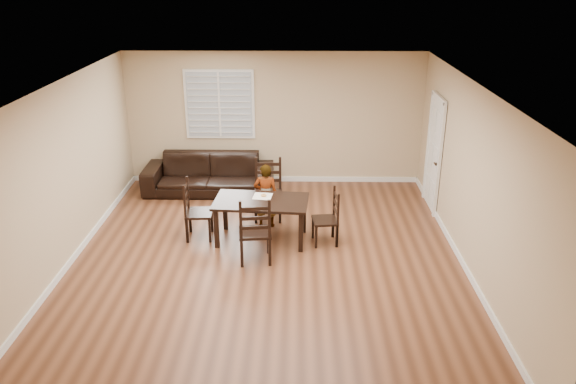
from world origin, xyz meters
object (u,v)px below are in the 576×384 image
(chair_near, at_px, (268,190))
(chair_far, at_px, (255,235))
(dining_table, at_px, (261,205))
(chair_left, at_px, (192,212))
(child, at_px, (266,196))
(donut, at_px, (264,195))
(sofa, at_px, (209,174))
(chair_right, at_px, (332,219))

(chair_near, height_order, chair_far, chair_near)
(dining_table, bearing_deg, chair_left, -179.19)
(chair_left, xyz_separation_m, child, (1.20, 0.47, 0.11))
(donut, bearing_deg, sofa, 121.62)
(donut, height_order, sofa, donut)
(chair_far, distance_m, donut, 1.02)
(chair_near, height_order, chair_left, chair_near)
(child, distance_m, donut, 0.41)
(dining_table, xyz_separation_m, chair_far, (-0.04, -0.82, -0.13))
(dining_table, height_order, chair_right, chair_right)
(chair_far, xyz_separation_m, chair_right, (1.19, 0.75, -0.07))
(child, bearing_deg, dining_table, 87.83)
(chair_left, bearing_deg, chair_right, -96.72)
(chair_near, relative_size, chair_right, 1.18)
(chair_right, height_order, donut, chair_right)
(chair_far, relative_size, child, 0.95)
(chair_far, xyz_separation_m, sofa, (-1.14, 2.96, -0.12))
(chair_left, bearing_deg, child, -71.75)
(chair_right, relative_size, child, 0.82)
(chair_near, height_order, child, child)
(chair_near, bearing_deg, chair_left, -144.55)
(dining_table, bearing_deg, child, 90.00)
(dining_table, relative_size, chair_right, 1.70)
(chair_near, distance_m, child, 0.44)
(chair_right, relative_size, donut, 9.56)
(dining_table, relative_size, chair_far, 1.46)
(chair_near, height_order, chair_right, chair_near)
(donut, bearing_deg, child, 88.19)
(chair_far, relative_size, chair_right, 1.17)
(chair_right, bearing_deg, sofa, -140.39)
(chair_far, distance_m, child, 1.37)
(chair_right, xyz_separation_m, child, (-1.10, 0.62, 0.15))
(child, bearing_deg, chair_right, 153.26)
(chair_left, bearing_deg, chair_near, -56.66)
(chair_near, xyz_separation_m, sofa, (-1.25, 1.16, -0.12))
(chair_left, relative_size, chair_right, 1.09)
(chair_left, distance_m, chair_right, 2.31)
(sofa, bearing_deg, donut, -58.03)
(dining_table, distance_m, chair_near, 0.99)
(child, bearing_deg, chair_left, 23.76)
(chair_left, xyz_separation_m, chair_right, (2.31, -0.15, -0.04))
(dining_table, xyz_separation_m, child, (0.04, 0.55, -0.05))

